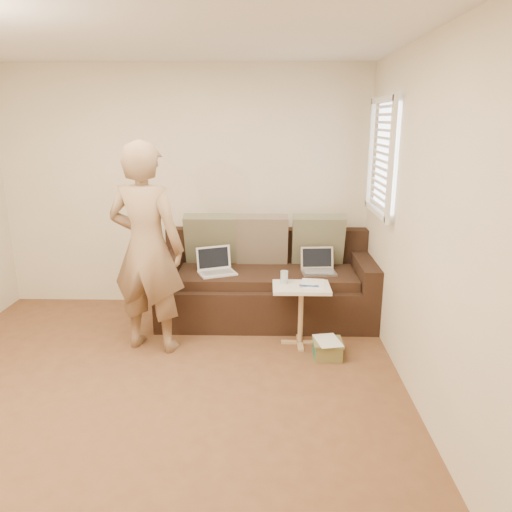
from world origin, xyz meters
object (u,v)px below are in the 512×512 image
(person, at_px, (147,249))
(side_table, at_px, (301,315))
(striped_box, at_px, (327,349))
(sofa, at_px, (266,279))
(laptop_silver, at_px, (319,273))
(laptop_white, at_px, (217,274))
(drinking_glass, at_px, (284,277))

(person, relative_size, side_table, 3.29)
(person, height_order, side_table, person)
(striped_box, bearing_deg, side_table, 129.28)
(sofa, bearing_deg, laptop_silver, -8.38)
(person, bearing_deg, striped_box, -173.04)
(laptop_white, bearing_deg, sofa, -8.51)
(sofa, xyz_separation_m, side_table, (0.32, -0.62, -0.14))
(laptop_silver, relative_size, laptop_white, 0.95)
(sofa, relative_size, striped_box, 8.60)
(sofa, relative_size, laptop_silver, 6.46)
(drinking_glass, bearing_deg, side_table, -22.26)
(laptop_white, bearing_deg, side_table, -54.18)
(person, bearing_deg, laptop_silver, -144.63)
(sofa, xyz_separation_m, person, (-1.05, -0.73, 0.52))
(drinking_glass, bearing_deg, person, -172.33)
(laptop_silver, distance_m, striped_box, 0.93)
(sofa, distance_m, side_table, 0.72)
(person, xyz_separation_m, side_table, (1.37, 0.10, -0.65))
(striped_box, bearing_deg, laptop_silver, 90.57)
(sofa, distance_m, laptop_white, 0.52)
(laptop_white, xyz_separation_m, striped_box, (1.04, -0.77, -0.44))
(drinking_glass, height_order, striped_box, drinking_glass)
(laptop_white, bearing_deg, striped_box, -59.40)
(laptop_white, height_order, drinking_glass, drinking_glass)
(sofa, xyz_separation_m, laptop_white, (-0.50, -0.13, 0.10))
(sofa, xyz_separation_m, striped_box, (0.54, -0.90, -0.34))
(laptop_silver, distance_m, person, 1.76)
(sofa, height_order, laptop_silver, sofa)
(laptop_silver, bearing_deg, drinking_glass, -131.75)
(laptop_silver, bearing_deg, side_table, -115.75)
(drinking_glass, bearing_deg, laptop_white, 146.83)
(sofa, distance_m, person, 1.38)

